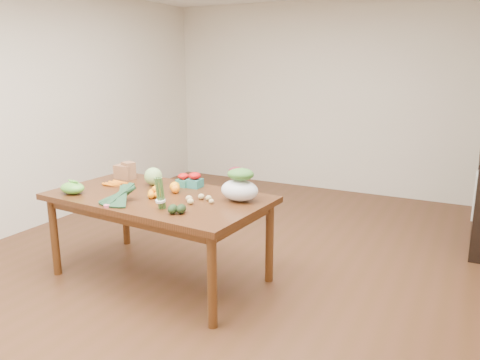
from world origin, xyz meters
The scene contains 24 objects.
floor centered at (0.00, 0.00, 0.00)m, with size 6.00×6.00×0.00m, color #502E1B.
room_walls centered at (0.00, 0.00, 1.35)m, with size 5.02×6.02×2.70m.
dining_table centered at (-0.41, -0.59, 0.38)m, with size 1.83×1.02×0.75m, color #4C2311.
dish_towel centered at (1.96, 1.40, 0.55)m, with size 0.02×0.28×0.45m, color white.
paper_bag centered at (-1.05, -0.27, 0.83)m, with size 0.23×0.19×0.16m, color #8F5C40, non-canonical shape.
cabbage centered at (-0.66, -0.34, 0.83)m, with size 0.16×0.16×0.16m, color #A0CB75.
strawberry_basket_a centered at (-0.39, -0.25, 0.80)m, with size 0.10×0.10×0.10m, color red, non-canonical shape.
strawberry_basket_b centered at (-0.28, -0.23, 0.80)m, with size 0.12×0.12×0.11m, color red, non-canonical shape.
orange_a centered at (-0.49, -0.49, 0.79)m, with size 0.07×0.07×0.07m, color orange.
orange_b centered at (-0.35, -0.44, 0.79)m, with size 0.09×0.09×0.09m, color orange.
orange_c centered at (-0.32, -0.48, 0.79)m, with size 0.07×0.07×0.07m, color #FE650F.
mandarin_cluster centered at (-0.41, -0.64, 0.80)m, with size 0.18×0.18×0.09m, color orange, non-canonical shape.
carrots centered at (-0.95, -0.49, 0.76)m, with size 0.22×0.19×0.03m, color #FFA015, non-canonical shape.
snap_pea_bag centered at (-1.09, -0.89, 0.80)m, with size 0.22×0.17×0.10m, color #64B73E.
kale_bunch centered at (-0.55, -0.95, 0.83)m, with size 0.32×0.40×0.16m, color black, non-canonical shape.
asparagus_bundle centered at (-0.16, -0.90, 0.88)m, with size 0.08×0.08×0.25m, color #59803A, non-canonical shape.
potato_a centered at (-0.08, -0.63, 0.77)m, with size 0.06×0.05×0.05m, color #D3B27A.
potato_b centered at (-0.03, -0.69, 0.77)m, with size 0.06×0.05×0.05m, color #DAC77D.
potato_c centered at (0.05, -0.54, 0.77)m, with size 0.05×0.05×0.04m, color tan.
potato_d centered at (-0.03, -0.53, 0.77)m, with size 0.06×0.05×0.05m, color tan.
potato_e centered at (0.11, -0.60, 0.77)m, with size 0.04×0.04×0.04m, color #D0B878.
avocado_a centered at (-0.01, -0.95, 0.78)m, with size 0.07×0.10×0.07m, color black.
avocado_b centered at (0.04, -0.91, 0.78)m, with size 0.07×0.10×0.07m, color black.
salad_bag centered at (0.27, -0.43, 0.87)m, with size 0.31×0.24×0.24m, color silver, non-canonical shape.
Camera 1 is at (1.92, -3.64, 1.82)m, focal length 35.00 mm.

